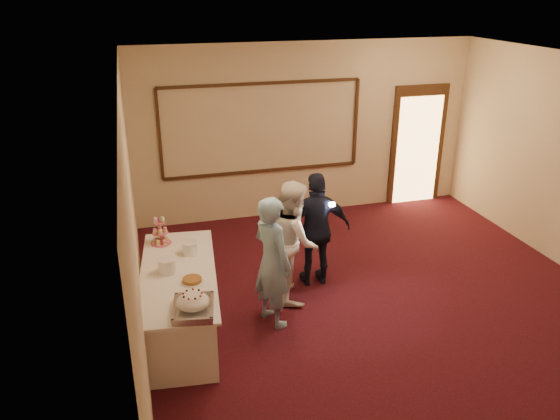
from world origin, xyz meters
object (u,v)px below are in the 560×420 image
object	(u,v)px
pavlova_tray	(193,304)
plate_stack_a	(167,266)
plate_stack_b	(190,248)
woman	(293,240)
buffet_table	(180,301)
guest	(317,230)
cupcake_stand	(160,233)
tart	(192,280)
man	(272,262)

from	to	relation	value
pavlova_tray	plate_stack_a	distance (m)	0.92
plate_stack_b	woman	bearing A→B (deg)	-1.82
buffet_table	plate_stack_a	distance (m)	0.48
buffet_table	pavlova_tray	xyz separation A→B (m)	(0.07, -0.87, 0.47)
pavlova_tray	guest	world-z (taller)	guest
buffet_table	guest	bearing A→B (deg)	18.14
buffet_table	plate_stack_a	bearing A→B (deg)	165.04
buffet_table	plate_stack_a	size ratio (longest dim) A/B	10.89
guest	pavlova_tray	bearing A→B (deg)	40.24
pavlova_tray	guest	size ratio (longest dim) A/B	0.39
buffet_table	cupcake_stand	bearing A→B (deg)	98.93
pavlova_tray	plate_stack_a	bearing A→B (deg)	101.78
plate_stack_b	pavlova_tray	bearing A→B (deg)	-95.39
plate_stack_a	tart	distance (m)	0.40
cupcake_stand	man	xyz separation A→B (m)	(1.23, -0.96, -0.09)
man	buffet_table	bearing A→B (deg)	60.01
buffet_table	pavlova_tray	distance (m)	0.99
tart	cupcake_stand	bearing A→B (deg)	103.37
pavlova_tray	guest	xyz separation A→B (m)	(1.84, 1.50, -0.06)
cupcake_stand	guest	distance (m)	2.06
plate_stack_b	man	size ratio (longest dim) A/B	0.12
plate_stack_a	woman	size ratio (longest dim) A/B	0.13
cupcake_stand	woman	distance (m)	1.70
man	tart	bearing A→B (deg)	75.44
cupcake_stand	plate_stack_b	xyz separation A→B (m)	(0.33, -0.40, -0.06)
cupcake_stand	plate_stack_b	world-z (taller)	cupcake_stand
buffet_table	man	bearing A→B (deg)	-6.96
plate_stack_b	plate_stack_a	bearing A→B (deg)	-127.97
woman	guest	xyz separation A→B (m)	(0.40, 0.24, -0.00)
pavlova_tray	tart	world-z (taller)	pavlova_tray
buffet_table	plate_stack_b	bearing A→B (deg)	65.42
plate_stack_a	plate_stack_b	bearing A→B (deg)	52.03
cupcake_stand	buffet_table	bearing A→B (deg)	-81.07
tart	woman	bearing A→B (deg)	25.71
pavlova_tray	tart	bearing A→B (deg)	84.36
pavlova_tray	plate_stack_a	size ratio (longest dim) A/B	2.93
pavlova_tray	guest	bearing A→B (deg)	39.18
buffet_table	plate_stack_b	world-z (taller)	plate_stack_b
pavlova_tray	man	world-z (taller)	man
buffet_table	plate_stack_b	xyz separation A→B (m)	(0.20, 0.43, 0.46)
tart	woman	distance (m)	1.53
cupcake_stand	tart	xyz separation A→B (m)	(0.26, -1.10, -0.11)
tart	guest	bearing A→B (deg)	26.91
cupcake_stand	plate_stack_a	distance (m)	0.80
man	woman	world-z (taller)	man
buffet_table	plate_stack_a	world-z (taller)	plate_stack_a
pavlova_tray	woman	bearing A→B (deg)	41.21
pavlova_tray	plate_stack_a	xyz separation A→B (m)	(-0.19, 0.90, -0.00)
cupcake_stand	tart	distance (m)	1.14
buffet_table	plate_stack_a	xyz separation A→B (m)	(-0.11, 0.03, 0.47)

